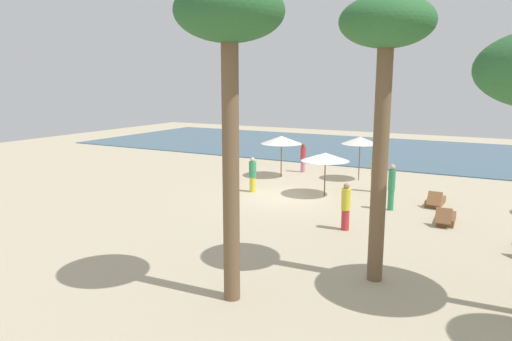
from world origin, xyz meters
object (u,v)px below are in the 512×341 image
palm_0 (229,29)px  person_2 (253,175)px  person_1 (303,157)px  umbrella_1 (360,140)px  person_0 (374,174)px  umbrella_0 (325,157)px  person_4 (346,206)px  lounger_0 (446,218)px  lounger_1 (435,201)px  umbrella_3 (281,140)px  person_3 (391,186)px  palm_3 (386,40)px

palm_0 → person_2: bearing=116.3°
person_1 → palm_0: palm_0 is taller
umbrella_1 → person_0: umbrella_1 is taller
umbrella_0 → umbrella_1: bearing=85.1°
umbrella_0 → person_0: (1.78, 1.92, -0.95)m
person_2 → person_4: bearing=-32.1°
lounger_0 → lounger_1: 2.65m
umbrella_3 → lounger_0: (9.21, -4.92, -1.90)m
person_0 → person_2: (-5.10, -2.80, -0.05)m
umbrella_0 → person_0: 2.78m
lounger_1 → person_4: 5.73m
umbrella_0 → person_0: bearing=47.2°
umbrella_3 → umbrella_0: bearing=-39.7°
person_2 → palm_0: (5.04, -10.20, 5.52)m
person_1 → person_0: bearing=-31.4°
person_1 → person_3: (6.43, -5.96, 0.14)m
umbrella_3 → person_3: (6.95, -4.08, -1.07)m
umbrella_3 → person_4: bearing=-50.9°
palm_3 → person_1: bearing=120.1°
person_2 → umbrella_3: bearing=95.2°
person_4 → palm_0: palm_0 is taller
person_1 → person_4: (5.62, -9.44, -0.00)m
lounger_0 → person_3: person_3 is taller
person_4 → lounger_1: bearing=65.8°
palm_0 → person_1: bearing=107.0°
lounger_0 → person_3: 2.55m
umbrella_1 → person_3: (2.90, -5.29, -1.14)m
umbrella_3 → person_2: bearing=-84.8°
person_2 → person_4: 6.81m
person_4 → palm_3: palm_3 is taller
person_1 → palm_0: (4.89, -16.02, 5.50)m
umbrella_0 → lounger_0: bearing=-18.6°
person_0 → lounger_0: bearing=-45.3°
umbrella_0 → person_1: size_ratio=1.30×
umbrella_0 → lounger_0: size_ratio=1.29×
person_1 → person_2: 5.82m
umbrella_3 → palm_0: 15.73m
lounger_0 → umbrella_0: bearing=161.4°
person_1 → palm_3: 16.20m
person_0 → person_1: person_0 is taller
palm_3 → umbrella_0: bearing=118.4°
person_0 → person_1: size_ratio=1.01×
umbrella_0 → umbrella_3: bearing=140.3°
umbrella_0 → umbrella_3: (-3.68, 3.06, 0.23)m
umbrella_3 → person_0: 5.71m
lounger_0 → person_0: size_ratio=0.99×
lounger_1 → person_1: size_ratio=1.00×
person_0 → palm_0: (-0.06, -13.00, 5.48)m
person_0 → person_3: (1.48, -2.94, 0.12)m
person_0 → person_3: size_ratio=0.90×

